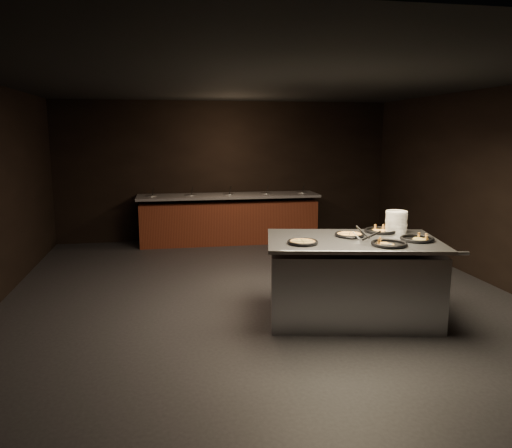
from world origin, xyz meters
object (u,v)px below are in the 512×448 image
object	(u,v)px
serving_counter	(351,280)
pan_veggie_whole	(303,242)
plate_stack	(396,222)
pan_cheese_whole	(350,235)

from	to	relation	value
serving_counter	pan_veggie_whole	distance (m)	0.87
serving_counter	pan_veggie_whole	size ratio (longest dim) A/B	6.31
plate_stack	pan_veggie_whole	bearing A→B (deg)	-161.47
pan_veggie_whole	pan_cheese_whole	bearing A→B (deg)	24.24
pan_veggie_whole	pan_cheese_whole	distance (m)	0.75
plate_stack	pan_cheese_whole	bearing A→B (deg)	-167.60
serving_counter	plate_stack	distance (m)	1.01
serving_counter	plate_stack	bearing A→B (deg)	35.96
plate_stack	pan_veggie_whole	distance (m)	1.45
serving_counter	plate_stack	world-z (taller)	plate_stack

